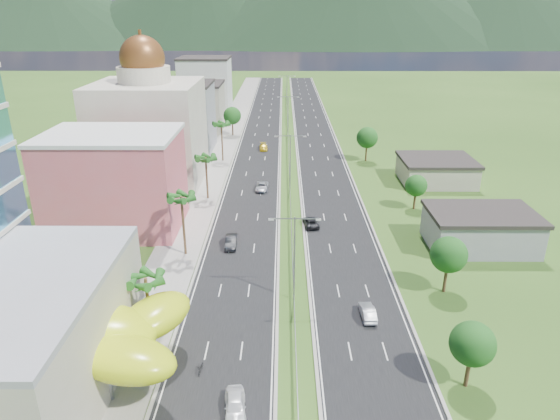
{
  "coord_description": "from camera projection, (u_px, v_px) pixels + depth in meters",
  "views": [
    {
      "loc": [
        -1.37,
        -42.69,
        33.24
      ],
      "look_at": [
        -1.78,
        22.01,
        7.0
      ],
      "focal_mm": 32.0,
      "sensor_mm": 36.0,
      "label": 1
    }
  ],
  "objects": [
    {
      "name": "motorcycle",
      "position": [
        201.0,
        367.0,
        48.88
      ],
      "size": [
        0.67,
        1.86,
        1.17
      ],
      "primitive_type": "imported",
      "rotation": [
        0.0,
        0.0,
        -0.06
      ],
      "color": "black",
      "rests_on": "road_left"
    },
    {
      "name": "streetlight_median_b",
      "position": [
        294.0,
        250.0,
        58.78
      ],
      "size": [
        6.04,
        0.25,
        11.0
      ],
      "color": "gray",
      "rests_on": "ground"
    },
    {
      "name": "palm_tree_b",
      "position": [
        146.0,
        282.0,
        51.34
      ],
      "size": [
        3.6,
        3.6,
        8.1
      ],
      "color": "#47301C",
      "rests_on": "ground"
    },
    {
      "name": "streetlight_median_d",
      "position": [
        288.0,
        112.0,
        137.55
      ],
      "size": [
        6.04,
        0.25,
        11.0
      ],
      "color": "gray",
      "rests_on": "ground"
    },
    {
      "name": "midrise_grey",
      "position": [
        180.0,
        118.0,
        123.33
      ],
      "size": [
        16.0,
        15.0,
        16.0
      ],
      "primitive_type": "cube",
      "color": "gray",
      "rests_on": "ground"
    },
    {
      "name": "palm_tree_d",
      "position": [
        206.0,
        160.0,
        91.01
      ],
      "size": [
        3.6,
        3.6,
        8.6
      ],
      "color": "#47301C",
      "rests_on": "ground"
    },
    {
      "name": "car_dark_left",
      "position": [
        231.0,
        241.0,
        74.63
      ],
      "size": [
        1.84,
        4.84,
        1.58
      ],
      "primitive_type": "imported",
      "rotation": [
        0.0,
        0.0,
        0.04
      ],
      "color": "black",
      "rests_on": "road_left"
    },
    {
      "name": "sidewalk_left",
      "position": [
        226.0,
        140.0,
        135.53
      ],
      "size": [
        7.0,
        260.0,
        0.12
      ],
      "primitive_type": "cube",
      "color": "gray",
      "rests_on": "ground"
    },
    {
      "name": "car_dark_far_right",
      "position": [
        311.0,
        222.0,
        81.7
      ],
      "size": [
        2.83,
        5.03,
        1.33
      ],
      "primitive_type": "imported",
      "rotation": [
        0.0,
        0.0,
        3.28
      ],
      "color": "black",
      "rests_on": "road_right"
    },
    {
      "name": "palm_tree_c",
      "position": [
        181.0,
        200.0,
        69.33
      ],
      "size": [
        3.6,
        3.6,
        9.6
      ],
      "color": "#47301C",
      "rests_on": "ground"
    },
    {
      "name": "lime_canopy",
      "position": [
        84.0,
        334.0,
        46.58
      ],
      "size": [
        18.0,
        15.0,
        7.4
      ],
      "color": "#BCD114",
      "rests_on": "ground"
    },
    {
      "name": "road_right",
      "position": [
        316.0,
        140.0,
        135.4
      ],
      "size": [
        11.0,
        260.0,
        0.04
      ],
      "primitive_type": "cube",
      "color": "black",
      "rests_on": "ground"
    },
    {
      "name": "streetlight_median_c",
      "position": [
        290.0,
        157.0,
        95.85
      ],
      "size": [
        6.04,
        0.25,
        11.0
      ],
      "color": "gray",
      "rests_on": "ground"
    },
    {
      "name": "car_yellow_far_left",
      "position": [
        263.0,
        147.0,
        125.72
      ],
      "size": [
        2.28,
        4.97,
        1.41
      ],
      "primitive_type": "imported",
      "rotation": [
        0.0,
        0.0,
        0.07
      ],
      "color": "gold",
      "rests_on": "road_left"
    },
    {
      "name": "palm_tree_e",
      "position": [
        221.0,
        126.0,
        113.88
      ],
      "size": [
        3.6,
        3.6,
        9.4
      ],
      "color": "#47301C",
      "rests_on": "ground"
    },
    {
      "name": "shed_far",
      "position": [
        436.0,
        172.0,
        102.01
      ],
      "size": [
        14.0,
        12.0,
        4.4
      ],
      "primitive_type": "cube",
      "color": "#A59F88",
      "rests_on": "ground"
    },
    {
      "name": "road_left",
      "position": [
        261.0,
        140.0,
        135.49
      ],
      "size": [
        11.0,
        260.0,
        0.04
      ],
      "primitive_type": "cube",
      "color": "black",
      "rests_on": "ground"
    },
    {
      "name": "car_silver_mid_left",
      "position": [
        262.0,
        187.0,
        97.81
      ],
      "size": [
        2.46,
        5.13,
        1.41
      ],
      "primitive_type": "imported",
      "rotation": [
        0.0,
        0.0,
        -0.02
      ],
      "color": "#A4A5AB",
      "rests_on": "road_left"
    },
    {
      "name": "leafy_tree_rb",
      "position": [
        449.0,
        255.0,
        61.11
      ],
      "size": [
        4.55,
        4.55,
        7.47
      ],
      "color": "#47301C",
      "rests_on": "ground"
    },
    {
      "name": "leafy_tree_ra",
      "position": [
        473.0,
        344.0,
        45.53
      ],
      "size": [
        4.2,
        4.2,
        6.9
      ],
      "color": "#47301C",
      "rests_on": "ground"
    },
    {
      "name": "streetlight_median_e",
      "position": [
        287.0,
        88.0,
        179.25
      ],
      "size": [
        6.04,
        0.25,
        11.0
      ],
      "color": "gray",
      "rests_on": "ground"
    },
    {
      "name": "median_guardrail",
      "position": [
        289.0,
        156.0,
        118.53
      ],
      "size": [
        0.1,
        216.06,
        0.76
      ],
      "color": "gray",
      "rests_on": "ground"
    },
    {
      "name": "car_white_near_left",
      "position": [
        235.0,
        405.0,
        43.85
      ],
      "size": [
        2.35,
        4.77,
        1.56
      ],
      "primitive_type": "imported",
      "rotation": [
        0.0,
        0.0,
        0.11
      ],
      "color": "white",
      "rests_on": "road_left"
    },
    {
      "name": "pink_shophouse",
      "position": [
        115.0,
        183.0,
        79.05
      ],
      "size": [
        20.0,
        15.0,
        15.0
      ],
      "primitive_type": "cube",
      "color": "#D75861",
      "rests_on": "ground"
    },
    {
      "name": "midrise_beige",
      "position": [
        195.0,
        108.0,
        144.29
      ],
      "size": [
        16.0,
        15.0,
        13.0
      ],
      "primitive_type": "cube",
      "color": "#A59F88",
      "rests_on": "ground"
    },
    {
      "name": "shed_near",
      "position": [
        480.0,
        231.0,
        74.11
      ],
      "size": [
        15.0,
        10.0,
        5.0
      ],
      "primitive_type": "cube",
      "color": "gray",
      "rests_on": "ground"
    },
    {
      "name": "leafy_tree_rc",
      "position": [
        416.0,
        186.0,
        87.34
      ],
      "size": [
        3.85,
        3.85,
        6.33
      ],
      "color": "#47301C",
      "rests_on": "ground"
    },
    {
      "name": "midrise_white",
      "position": [
        206.0,
        87.0,
        164.66
      ],
      "size": [
        16.0,
        15.0,
        18.0
      ],
      "primitive_type": "cube",
      "color": "silver",
      "rests_on": "ground"
    },
    {
      "name": "leafy_tree_rd",
      "position": [
        367.0,
        138.0,
        114.71
      ],
      "size": [
        4.9,
        4.9,
        8.05
      ],
      "color": "#47301C",
      "rests_on": "ground"
    },
    {
      "name": "mountain_ridge",
      "position": [
        349.0,
        46.0,
        468.69
      ],
      "size": [
        860.0,
        140.0,
        90.0
      ],
      "primitive_type": null,
      "color": "black",
      "rests_on": "ground"
    },
    {
      "name": "domed_building",
      "position": [
        149.0,
        127.0,
        98.91
      ],
      "size": [
        20.0,
        20.0,
        28.7
      ],
      "color": "#BEB19D",
      "rests_on": "ground"
    },
    {
      "name": "ground",
      "position": [
        296.0,
        351.0,
        52.05
      ],
      "size": [
        500.0,
        500.0,
        0.0
      ],
      "primitive_type": "plane",
      "color": "#2D5119",
      "rests_on": "ground"
    },
    {
      "name": "leafy_tree_lfar",
      "position": [
        232.0,
        116.0,
        138.08
      ],
      "size": [
        4.9,
        4.9,
        8.05
      ],
      "color": "#47301C",
      "rests_on": "ground"
    },
    {
      "name": "car_silver_right",
      "position": [
        368.0,
        312.0,
        57.46
      ],
      "size": [
        1.65,
        4.33,
        1.41
      ],
      "primitive_type": "imported",
      "rotation": [
        0.0,
        0.0,
        3.18
      ],
      "color": "#B2B4BA",
      "rests_on": "road_right"
    }
  ]
}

